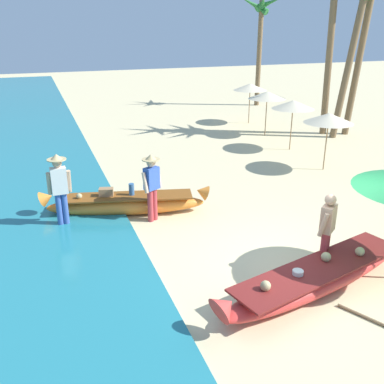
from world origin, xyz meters
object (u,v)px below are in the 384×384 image
Objects in this scene: boat_orange_midground at (126,204)px; person_vendor_hatted at (152,183)px; boat_red_foreground at (320,276)px; person_vendor_assistant at (60,186)px; palm_tree_tall_inland at (363,4)px; palm_tree_leaning_seaward at (261,17)px; person_tourist_customer at (327,228)px.

boat_orange_midground is 1.09m from person_vendor_hatted.
person_vendor_hatted is (-2.14, 3.96, 0.75)m from boat_red_foreground.
palm_tree_tall_inland reaches higher than person_vendor_assistant.
boat_red_foreground is 19.99m from palm_tree_leaning_seaward.
boat_red_foreground is 3.03× the size of person_tourist_customer.
palm_tree_tall_inland reaches higher than boat_red_foreground.
boat_red_foreground is 4.56m from person_vendor_hatted.
person_tourist_customer is (3.16, -4.04, 0.63)m from boat_orange_midground.
person_vendor_assistant is (-4.28, 4.30, 0.82)m from boat_red_foreground.
palm_tree_tall_inland is (10.22, 5.59, 4.31)m from person_vendor_hatted.
palm_tree_leaning_seaward reaches higher than boat_red_foreground.
person_vendor_assistant is (-2.14, 0.34, 0.07)m from person_vendor_hatted.
person_vendor_assistant is at bearing 141.60° from person_tourist_customer.
palm_tree_leaning_seaward is at bearing 50.99° from boat_orange_midground.
boat_red_foreground is 0.98m from person_tourist_customer.
boat_red_foreground is at bearing -45.20° from person_vendor_assistant.
palm_tree_leaning_seaward is (7.97, 17.74, 4.65)m from boat_red_foreground.
palm_tree_leaning_seaward is (12.25, 13.43, 3.83)m from person_vendor_assistant.
person_vendor_assistant is at bearing -157.00° from palm_tree_tall_inland.
palm_tree_leaning_seaward is (-0.11, 8.19, -0.41)m from palm_tree_tall_inland.
boat_red_foreground is 1.14× the size of boat_orange_midground.
palm_tree_leaning_seaward reaches higher than person_tourist_customer.
person_vendor_assistant is at bearing -132.36° from palm_tree_leaning_seaward.
boat_red_foreground is 13.50m from palm_tree_tall_inland.
person_vendor_hatted is at bearing 118.35° from boat_red_foreground.
person_tourist_customer is at bearing -113.58° from palm_tree_leaning_seaward.
boat_orange_midground is at bearing 131.49° from person_vendor_hatted.
palm_tree_tall_inland is (10.77, 4.97, 5.02)m from boat_orange_midground.
palm_tree_leaning_seaward is at bearing 66.42° from person_tourist_customer.
boat_red_foreground is at bearing -61.65° from person_vendor_hatted.
palm_tree_leaning_seaward is (10.66, 13.16, 4.62)m from boat_orange_midground.
palm_tree_tall_inland reaches higher than person_vendor_hatted.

